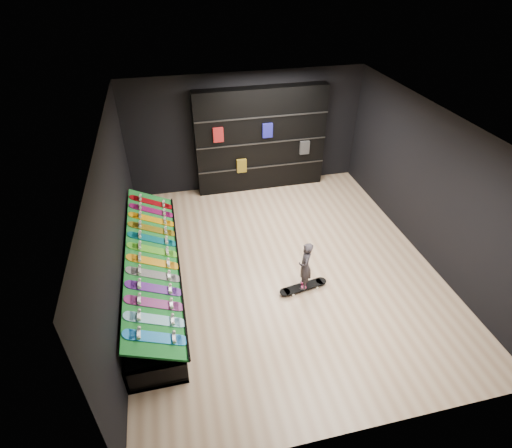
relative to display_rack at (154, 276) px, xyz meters
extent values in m
cube|color=#D3B28F|center=(2.55, 0.00, -0.25)|extent=(6.00, 7.00, 0.01)
cube|color=white|center=(2.55, 0.00, 2.75)|extent=(6.00, 7.00, 0.01)
cube|color=black|center=(2.55, 3.50, 1.25)|extent=(6.00, 0.02, 3.00)
cube|color=black|center=(2.55, -3.50, 1.25)|extent=(6.00, 0.02, 3.00)
cube|color=black|center=(-0.45, 0.00, 1.25)|extent=(0.02, 7.00, 3.00)
cube|color=black|center=(5.55, 0.00, 1.25)|extent=(0.02, 7.00, 3.00)
cube|color=#106620|center=(0.05, 0.00, 0.46)|extent=(0.92, 4.50, 0.46)
cube|color=black|center=(2.90, 3.32, 1.08)|extent=(3.33, 0.39, 2.66)
imported|color=black|center=(2.76, -0.74, 0.14)|extent=(0.23, 0.27, 0.60)
camera|label=1|loc=(0.63, -5.92, 5.20)|focal=28.00mm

